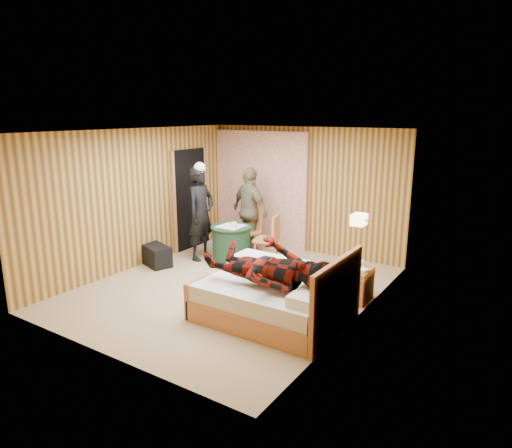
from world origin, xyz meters
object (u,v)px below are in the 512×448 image
Objects in this scene: man_at_table at (250,211)px; bed at (275,297)px; chair_near at (270,236)px; duffel_bag at (156,255)px; round_table at (231,243)px; wall_lamp at (359,220)px; chair_far at (250,227)px; nightstand at (357,284)px; woman_standing at (201,213)px; man_on_bed at (268,257)px.

bed is at bearing 148.86° from man_at_table.
bed is 1.13× the size of man_at_table.
duffel_bag is (-1.72, -1.27, -0.35)m from chair_near.
wall_lamp is at bearing -13.98° from round_table.
duffel_bag is (-1.04, -1.60, -0.35)m from chair_far.
wall_lamp is 2.40m from chair_near.
bed is 1.39m from nightstand.
woman_standing is at bearing 174.76° from nightstand.
duffel_bag is at bearing -136.43° from round_table.
man_at_table is at bearing -131.23° from chair_near.
woman_standing is at bearing -82.47° from chair_near.
chair_near is at bearing 22.87° from round_table.
man_on_bed is at bearing 16.49° from chair_near.
man_on_bed is (1.96, -2.51, 0.40)m from chair_far.
wall_lamp is 0.15× the size of woman_standing.
man_on_bed reaches higher than duffel_bag.
woman_standing is (-0.58, -0.82, 0.36)m from chair_far.
man_at_table reaches higher than duffel_bag.
wall_lamp is 1.61m from bed.
chair_far is (-1.94, 2.29, 0.24)m from bed.
nightstand is 0.67× the size of round_table.
nightstand is 0.29× the size of woman_standing.
chair_near is (-2.06, 0.98, -0.77)m from wall_lamp.
bed is 2.34m from chair_near.
wall_lamp reaches higher than chair_far.
chair_far is at bearing 157.37° from nightstand.
bed is at bearing -121.22° from woman_standing.
chair_far is 0.75m from chair_near.
wall_lamp is at bearing 172.84° from man_at_table.
man_on_bed is (1.97, -2.54, 0.08)m from man_at_table.
woman_standing is (-3.31, 0.48, -0.40)m from wall_lamp.
chair_near reaches higher than round_table.
wall_lamp is at bearing -76.81° from nightstand.
nightstand is 2.18m from chair_near.
chair_near is at bearing -69.50° from woman_standing.
chair_near is at bearing 122.78° from bed.
round_table is 0.77m from chair_near.
man_at_table is at bearing 156.99° from nightstand.
wall_lamp is 0.28× the size of chair_far.
man_at_table is at bearing 127.83° from man_on_bed.
chair_near is (0.67, -0.33, -0.01)m from chair_far.
chair_far is at bearing 130.24° from bed.
man_at_table reaches higher than bed.
nightstand is 3.00m from man_at_table.
chair_far is (-2.69, 1.12, 0.28)m from nightstand.
wall_lamp is 3.94m from duffel_bag.
bed reaches higher than round_table.
round_table is 1.43m from duffel_bag.
nightstand is at bearing 62.35° from man_on_bed.
man_on_bed is at bearing -43.81° from round_table.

